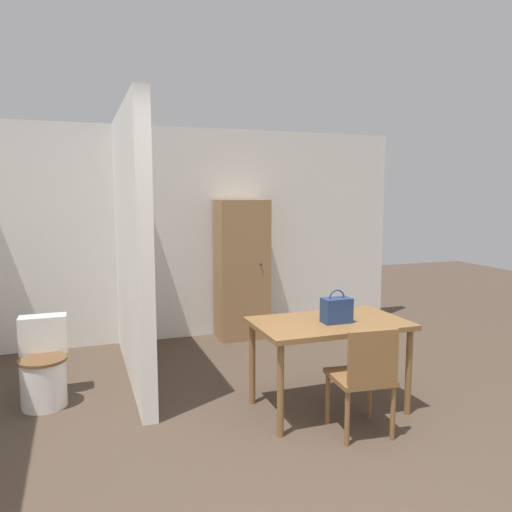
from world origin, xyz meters
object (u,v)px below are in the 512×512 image
Objects in this scene: handbag at (337,310)px; wooden_cabinet at (242,269)px; toilet at (43,368)px; dining_table at (329,331)px; wooden_chair at (364,376)px.

wooden_cabinet reaches higher than handbag.
wooden_cabinet is at bearing 30.74° from toilet.
wooden_cabinet is at bearing 90.62° from dining_table.
wooden_chair is 2.69m from wooden_cabinet.
wooden_chair is at bearing -32.21° from toilet.
dining_table is 4.59× the size of handbag.
handbag is 2.23m from wooden_cabinet.
handbag is (2.20, -0.95, 0.53)m from toilet.
wooden_chair is 1.16× the size of toilet.
handbag is at bearing 94.60° from wooden_chair.
dining_table is 0.53m from wooden_chair.
wooden_cabinet is at bearing 91.37° from handbag.
wooden_cabinet reaches higher than toilet.
wooden_cabinet reaches higher than dining_table.
wooden_cabinet reaches higher than wooden_chair.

